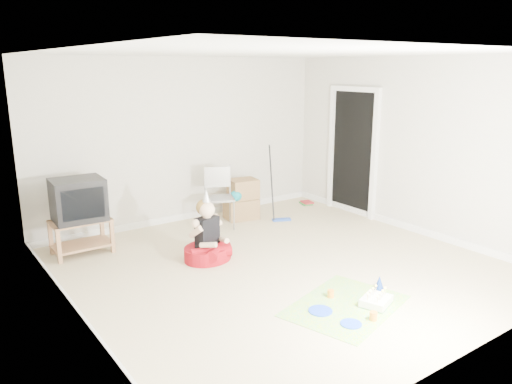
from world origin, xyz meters
TOP-DOWN VIEW (x-y plane):
  - ground at (0.00, 0.00)m, footprint 5.00×5.00m
  - doorway_recess at (2.48, 1.20)m, footprint 0.02×0.90m
  - tv_stand at (-1.90, 1.91)m, footprint 0.76×0.47m
  - crt_tv at (-1.90, 1.91)m, footprint 0.67×0.57m
  - folding_chair at (0.20, 1.80)m, footprint 0.56×0.55m
  - cardboard_boxes at (0.75, 1.99)m, footprint 0.59×0.48m
  - floor_mop at (1.20, 1.50)m, footprint 0.32×0.38m
  - book_pile at (2.20, 2.02)m, footprint 0.24×0.28m
  - seated_woman at (-0.63, 0.74)m, footprint 0.78×0.78m
  - party_mat at (-0.11, -1.24)m, footprint 1.49×1.26m
  - birthday_cake at (0.16, -1.42)m, footprint 0.39×0.36m
  - blue_plate_near at (-0.42, -1.18)m, footprint 0.27×0.27m
  - blue_plate_far at (-0.35, -1.55)m, footprint 0.24×0.24m
  - orange_cup_near at (-0.10, -1.01)m, footprint 0.08×0.08m
  - orange_cup_far at (-0.11, -1.62)m, footprint 0.08×0.08m
  - blue_party_hat at (0.48, -1.18)m, footprint 0.13×0.13m

SIDE VIEW (x-z plane):
  - ground at x=0.00m, z-range 0.00..0.00m
  - party_mat at x=-0.11m, z-range 0.00..0.01m
  - blue_plate_far at x=-0.35m, z-range 0.01..0.02m
  - blue_plate_near at x=-0.42m, z-range 0.01..0.02m
  - book_pile at x=2.20m, z-range 0.00..0.05m
  - birthday_cake at x=0.16m, z-range -0.03..0.12m
  - orange_cup_near at x=-0.10m, z-range 0.01..0.09m
  - orange_cup_far at x=-0.11m, z-range 0.01..0.09m
  - blue_party_hat at x=0.48m, z-range 0.01..0.17m
  - seated_woman at x=-0.63m, z-range -0.26..0.68m
  - floor_mop at x=1.20m, z-range -0.34..0.87m
  - tv_stand at x=-1.90m, z-range 0.04..0.51m
  - cardboard_boxes at x=0.75m, z-range -0.01..0.64m
  - folding_chair at x=0.20m, z-range -0.01..0.95m
  - crt_tv at x=-1.90m, z-range 0.47..1.03m
  - doorway_recess at x=2.48m, z-range 0.00..2.05m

